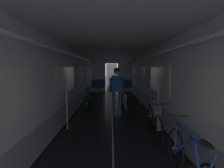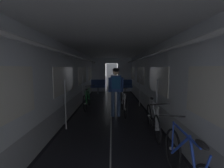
{
  "view_description": "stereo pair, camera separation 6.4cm",
  "coord_description": "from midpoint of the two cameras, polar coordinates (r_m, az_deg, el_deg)",
  "views": [
    {
      "loc": [
        -0.04,
        -2.07,
        1.72
      ],
      "look_at": [
        0.0,
        4.42,
        1.04
      ],
      "focal_mm": 24.49,
      "sensor_mm": 36.0,
      "label": 1
    },
    {
      "loc": [
        0.03,
        -2.07,
        1.72
      ],
      "look_at": [
        0.0,
        4.42,
        1.04
      ],
      "focal_mm": 24.49,
      "sensor_mm": 36.0,
      "label": 2
    }
  ],
  "objects": [
    {
      "name": "person_cyclist_aisle",
      "position": [
        5.35,
        2.04,
        -0.99
      ],
      "size": [
        0.53,
        0.39,
        1.73
      ],
      "color": "#384C75",
      "rests_on": "ground"
    },
    {
      "name": "bench_seat_far_right",
      "position": [
        10.25,
        5.29,
        -0.48
      ],
      "size": [
        0.98,
        0.51,
        0.95
      ],
      "color": "gray",
      "rests_on": "ground"
    },
    {
      "name": "bicycle_blue",
      "position": [
        2.63,
        26.88,
        -25.31
      ],
      "size": [
        0.44,
        1.69,
        0.94
      ],
      "color": "black",
      "rests_on": "ground"
    },
    {
      "name": "bicycle_silver",
      "position": [
        4.21,
        15.69,
        -12.76
      ],
      "size": [
        0.44,
        1.69,
        0.95
      ],
      "color": "black",
      "rests_on": "ground"
    },
    {
      "name": "bicycle_white_in_aisle",
      "position": [
        5.75,
        5.01,
        -7.48
      ],
      "size": [
        0.44,
        1.69,
        0.94
      ],
      "color": "black",
      "rests_on": "ground"
    },
    {
      "name": "train_car_shell",
      "position": [
        5.67,
        0.29,
        5.76
      ],
      "size": [
        3.14,
        12.34,
        2.57
      ],
      "color": "black",
      "rests_on": "ground"
    },
    {
      "name": "bicycle_green",
      "position": [
        6.57,
        -8.8,
        -5.83
      ],
      "size": [
        0.44,
        1.69,
        0.95
      ],
      "color": "black",
      "rests_on": "ground"
    },
    {
      "name": "bench_seat_far_left",
      "position": [
        10.25,
        -4.78,
        -0.47
      ],
      "size": [
        0.98,
        0.51,
        0.95
      ],
      "color": "gray",
      "rests_on": "ground"
    }
  ]
}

